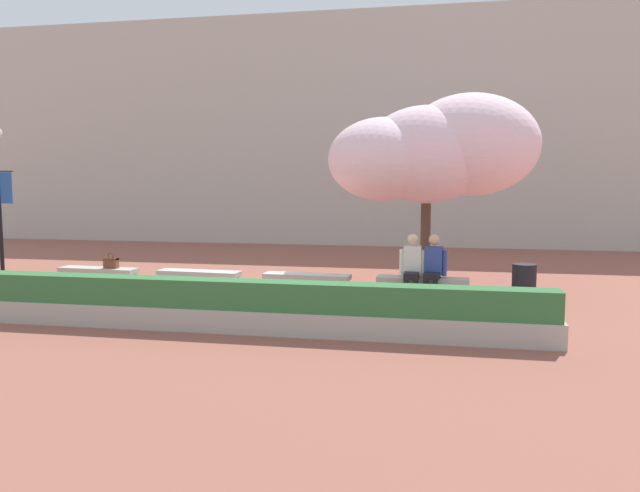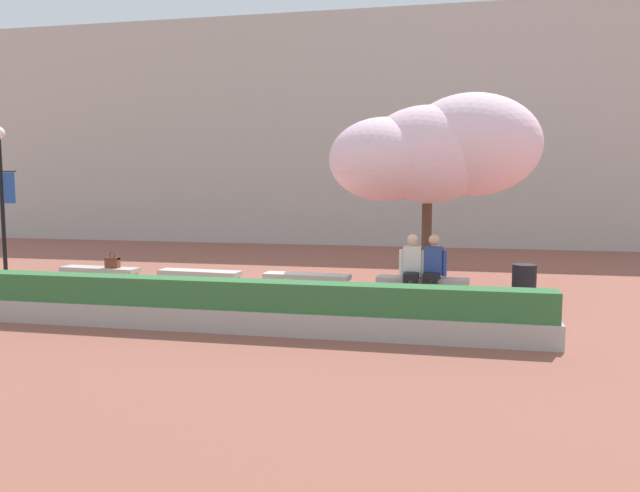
{
  "view_description": "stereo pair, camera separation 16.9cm",
  "coord_description": "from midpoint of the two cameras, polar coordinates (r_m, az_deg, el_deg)",
  "views": [
    {
      "loc": [
        3.83,
        -12.14,
        2.33
      ],
      "look_at": [
        1.39,
        0.2,
        1.0
      ],
      "focal_mm": 35.0,
      "sensor_mm": 36.0,
      "label": 1
    },
    {
      "loc": [
        4.0,
        -12.11,
        2.33
      ],
      "look_at": [
        1.39,
        0.2,
        1.0
      ],
      "focal_mm": 35.0,
      "sensor_mm": 36.0,
      "label": 2
    }
  ],
  "objects": [
    {
      "name": "stone_bench_west_end",
      "position": [
        14.34,
        -19.92,
        -2.46
      ],
      "size": [
        1.79,
        0.52,
        0.45
      ],
      "color": "#ADA89E",
      "rests_on": "ground"
    },
    {
      "name": "building_facade",
      "position": [
        24.33,
        1.96,
        10.22
      ],
      "size": [
        28.0,
        4.0,
        8.21
      ],
      "primitive_type": "cube",
      "color": "#B7B2A8",
      "rests_on": "ground"
    },
    {
      "name": "ground_plane",
      "position": [
        12.95,
        -6.59,
        -4.37
      ],
      "size": [
        100.0,
        100.0,
        0.0
      ],
      "primitive_type": "plane",
      "color": "#8E5142"
    },
    {
      "name": "person_seated_right",
      "position": [
        12.18,
        9.91,
        -1.75
      ],
      "size": [
        0.51,
        0.71,
        1.29
      ],
      "color": "black",
      "rests_on": "ground"
    },
    {
      "name": "handbag",
      "position": [
        14.11,
        -18.89,
        -1.42
      ],
      "size": [
        0.3,
        0.15,
        0.34
      ],
      "color": "brown",
      "rests_on": "stone_bench_west_end"
    },
    {
      "name": "stone_bench_center",
      "position": [
        12.6,
        -1.59,
        -3.23
      ],
      "size": [
        1.79,
        0.52,
        0.45
      ],
      "color": "#ADA89E",
      "rests_on": "ground"
    },
    {
      "name": "stone_bench_near_west",
      "position": [
        13.3,
        -11.35,
        -2.86
      ],
      "size": [
        1.79,
        0.52,
        0.45
      ],
      "color": "#ADA89E",
      "rests_on": "ground"
    },
    {
      "name": "stone_bench_near_east",
      "position": [
        12.3,
        8.97,
        -3.53
      ],
      "size": [
        1.79,
        0.52,
        0.45
      ],
      "color": "#ADA89E",
      "rests_on": "ground"
    },
    {
      "name": "planter_hedge_foreground",
      "position": [
        10.03,
        -12.04,
        -5.27
      ],
      "size": [
        11.07,
        0.5,
        0.8
      ],
      "color": "#ADA89E",
      "rests_on": "ground"
    },
    {
      "name": "cherry_tree_main",
      "position": [
        14.34,
        9.94,
        8.45
      ],
      "size": [
        4.69,
        3.12,
        4.26
      ],
      "color": "#513828",
      "rests_on": "ground"
    },
    {
      "name": "person_seated_left",
      "position": [
        12.2,
        8.03,
        -1.71
      ],
      "size": [
        0.51,
        0.69,
        1.29
      ],
      "color": "black",
      "rests_on": "ground"
    },
    {
      "name": "trash_bin",
      "position": [
        12.22,
        17.76,
        -3.39
      ],
      "size": [
        0.44,
        0.44,
        0.78
      ],
      "primitive_type": "cylinder",
      "color": "black",
      "rests_on": "ground"
    }
  ]
}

